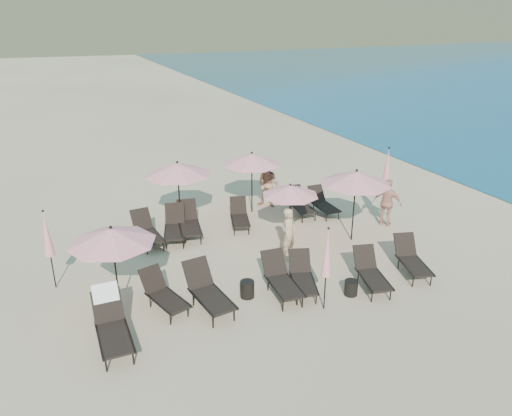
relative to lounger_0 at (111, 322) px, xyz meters
name	(u,v)px	position (x,y,z in m)	size (l,w,h in m)	color
ground	(322,285)	(5.75, 0.20, -0.56)	(800.00, 800.00, 0.00)	#D6BA8C
lounger_0	(111,322)	(0.00, 0.00, 0.00)	(0.73, 1.90, 1.18)	black
lounger_1	(163,293)	(1.43, 0.92, -0.13)	(1.01, 1.70, 0.92)	black
lounger_2	(281,278)	(4.49, 0.27, -0.10)	(0.81, 1.78, 1.00)	black
lounger_3	(302,276)	(5.11, 0.22, -0.13)	(1.12, 1.71, 0.92)	black
lounger_4	(371,272)	(6.92, -0.41, -0.12)	(1.03, 1.75, 0.95)	black
lounger_5	(411,259)	(8.46, -0.26, -0.11)	(1.10, 1.78, 0.96)	black
lounger_6	(147,230)	(1.93, 4.85, -0.11)	(0.78, 1.74, 0.97)	black
lounger_7	(175,226)	(2.85, 4.82, -0.09)	(1.15, 1.85, 1.00)	black
lounger_8	(189,222)	(3.37, 4.90, -0.08)	(1.01, 1.88, 1.02)	black
lounger_9	(240,215)	(5.19, 4.83, -0.14)	(1.02, 1.66, 0.89)	black
lounger_10	(300,203)	(7.67, 4.91, -0.12)	(0.74, 1.67, 0.94)	black
lounger_11	(323,203)	(8.48, 4.65, -0.14)	(0.66, 1.60, 0.91)	black
lounger_12	(208,291)	(2.48, 0.46, -0.06)	(0.90, 1.92, 1.07)	black
umbrella_open_0	(112,236)	(0.40, 1.39, 1.49)	(2.16, 2.16, 2.32)	black
umbrella_open_1	(290,190)	(6.25, 3.11, 1.20)	(1.86, 1.86, 2.00)	black
umbrella_open_2	(356,178)	(8.17, 2.30, 1.61)	(2.29, 2.29, 2.46)	black
umbrella_open_3	(177,169)	(3.27, 5.56, 1.60)	(2.28, 2.28, 2.45)	black
umbrella_open_4	(252,159)	(6.14, 5.88, 1.52)	(2.19, 2.19, 2.35)	black
umbrella_closed_0	(327,253)	(5.17, -0.83, 1.04)	(0.27, 0.27, 2.30)	black
umbrella_closed_1	(387,170)	(10.11, 3.19, 1.35)	(0.32, 0.32, 2.75)	black
umbrella_closed_2	(47,234)	(-1.04, 3.15, 1.05)	(0.27, 0.27, 2.32)	black
side_table_0	(247,289)	(3.60, 0.50, -0.33)	(0.38, 0.38, 0.47)	black
side_table_1	(351,288)	(6.18, -0.55, -0.35)	(0.37, 0.37, 0.42)	black
beachgoer_a	(289,234)	(5.65, 2.00, 0.26)	(0.60, 0.39, 1.64)	tan
beachgoer_b	(268,185)	(6.93, 6.13, 0.33)	(0.87, 0.67, 1.78)	#AF775A
beachgoer_c	(387,203)	(9.95, 2.80, 0.29)	(1.00, 0.42, 1.70)	tan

